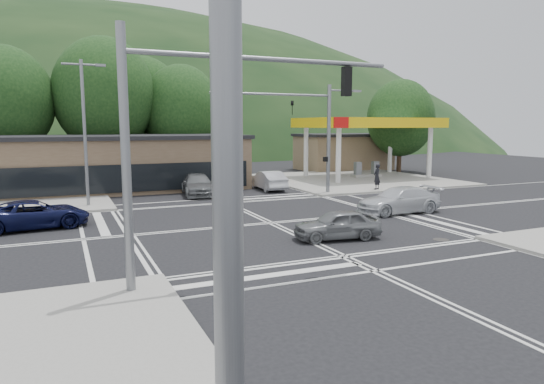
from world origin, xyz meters
name	(u,v)px	position (x,y,z in m)	size (l,w,h in m)	color
ground	(271,223)	(0.00, 0.00, 0.00)	(120.00, 120.00, 0.00)	black
sidewalk_ne	(354,179)	(15.00, 15.00, 0.07)	(16.00, 16.00, 0.15)	gray
gas_station_canopy	(368,126)	(16.99, 15.99, 5.04)	(12.32, 8.34, 5.75)	silver
convenience_store	(343,153)	(20.00, 25.00, 1.90)	(10.00, 6.00, 3.80)	#846B4F
commercial_row	(88,165)	(-8.00, 17.00, 2.00)	(24.00, 8.00, 4.00)	brown
hill_north	(109,148)	(0.00, 90.00, 0.00)	(252.00, 126.00, 140.00)	black
tree_n_a	(4,100)	(-14.00, 24.00, 7.14)	(8.00, 8.00, 11.75)	#382619
tree_n_b	(104,95)	(-6.00, 24.00, 7.79)	(9.00, 9.00, 12.98)	#382619
tree_n_c	(181,110)	(1.00, 24.00, 6.49)	(7.60, 7.60, 10.87)	#382619
tree_n_e	(143,105)	(-2.00, 28.00, 7.14)	(8.40, 8.40, 11.98)	#382619
tree_ne	(401,118)	(24.00, 20.00, 5.84)	(7.20, 7.20, 9.99)	#382619
streetlight_nw	(85,126)	(-8.44, 9.00, 5.05)	(2.50, 0.25, 9.00)	slate
streetlight_s	(224,135)	(-9.00, -19.94, 5.05)	(0.60, 2.33, 9.00)	slate
signal_mast_ne	(314,125)	(6.95, 8.20, 5.07)	(11.65, 0.30, 8.00)	slate
signal_mast_sw	(186,125)	(-6.39, -8.20, 5.12)	(9.14, 0.28, 8.00)	slate
car_blue_west	(35,214)	(-11.28, 3.47, 0.71)	(2.36, 5.12, 1.42)	#0B0F33
car_grey_center	(337,224)	(1.30, -4.50, 0.67)	(1.58, 3.93, 1.34)	slate
car_silver_east	(399,200)	(8.00, -0.30, 0.75)	(2.11, 5.20, 1.51)	silver
car_queue_a	(268,180)	(5.07, 12.17, 0.75)	(1.60, 4.58, 1.51)	silver
car_queue_b	(230,175)	(3.87, 18.05, 0.66)	(1.56, 3.89, 1.32)	white
car_northbound	(198,185)	(-0.84, 11.51, 0.77)	(2.14, 5.27, 1.53)	#5B5E60
pedestrian	(377,177)	(12.44, 8.01, 1.14)	(0.72, 0.47, 1.98)	black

